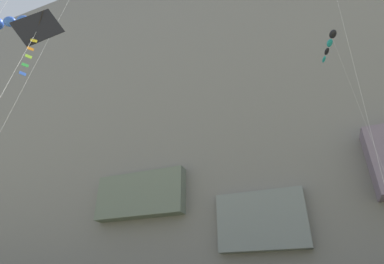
{
  "coord_description": "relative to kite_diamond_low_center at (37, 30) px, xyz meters",
  "views": [
    {
      "loc": [
        6.85,
        6.51,
        1.62
      ],
      "look_at": [
        -1.27,
        27.38,
        14.06
      ],
      "focal_mm": 29.04,
      "sensor_mm": 36.0,
      "label": 1
    }
  ],
  "objects": [
    {
      "name": "cliff_face",
      "position": [
        4.77,
        47.81,
        28.07
      ],
      "size": [
        180.0,
        24.95,
        84.23
      ],
      "color": "slate",
      "rests_on": "ground"
    },
    {
      "name": "kite_diamond_low_center",
      "position": [
        0.0,
        0.0,
        0.0
      ],
      "size": [
        2.43,
        3.46,
        15.46
      ],
      "color": "black",
      "rests_on": "ground"
    },
    {
      "name": "kite_windsock_front_field",
      "position": [
        17.43,
        25.32,
        16.52
      ],
      "size": [
        2.28,
        7.52,
        30.92
      ],
      "color": "black",
      "rests_on": "ground"
    },
    {
      "name": "kite_windsock_far_right",
      "position": [
        -9.62,
        3.83,
        8.62
      ],
      "size": [
        4.96,
        3.35,
        23.19
      ],
      "color": "blue",
      "rests_on": "ground"
    }
  ]
}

